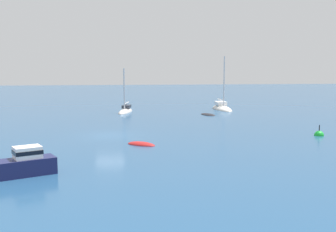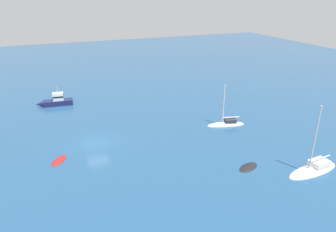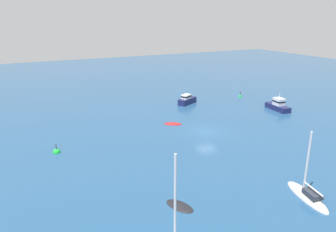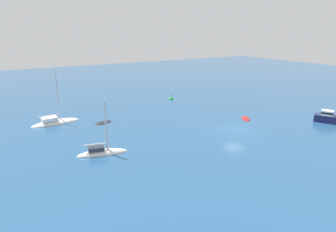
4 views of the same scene
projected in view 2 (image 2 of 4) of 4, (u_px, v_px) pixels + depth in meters
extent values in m
plane|color=navy|center=(97.00, 143.00, 37.34)|extent=(160.00, 160.00, 0.00)
ellipsoid|color=silver|center=(313.00, 171.00, 31.58)|extent=(2.45, 6.56, 1.09)
cube|color=white|center=(319.00, 163.00, 31.61)|extent=(1.49, 2.03, 0.47)
cylinder|color=silver|center=(315.00, 138.00, 29.84)|extent=(0.16, 0.16, 6.67)
cylinder|color=silver|center=(320.00, 158.00, 31.44)|extent=(0.37, 2.89, 0.13)
ellipsoid|color=#B21E1E|center=(59.00, 161.00, 33.46)|extent=(2.63, 2.23, 0.50)
ellipsoid|color=black|center=(248.00, 167.00, 32.21)|extent=(2.14, 2.90, 0.34)
ellipsoid|color=silver|center=(226.00, 125.00, 42.18)|extent=(2.51, 5.35, 1.00)
cube|color=#2D333D|center=(230.00, 120.00, 42.01)|extent=(1.28, 1.73, 0.39)
cylinder|color=silver|center=(224.00, 104.00, 40.94)|extent=(0.18, 0.18, 5.18)
cylinder|color=silver|center=(231.00, 117.00, 41.84)|extent=(0.68, 2.30, 0.14)
cube|color=#191E4C|center=(58.00, 102.00, 49.46)|extent=(2.01, 4.65, 0.83)
cone|color=#191E4C|center=(39.00, 104.00, 48.74)|extent=(0.93, 1.21, 0.83)
cube|color=silver|center=(58.00, 97.00, 49.12)|extent=(1.41, 1.70, 1.16)
cube|color=black|center=(58.00, 96.00, 49.10)|extent=(1.45, 1.74, 0.24)
cylinder|color=silver|center=(57.00, 90.00, 48.70)|extent=(0.08, 0.08, 1.07)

